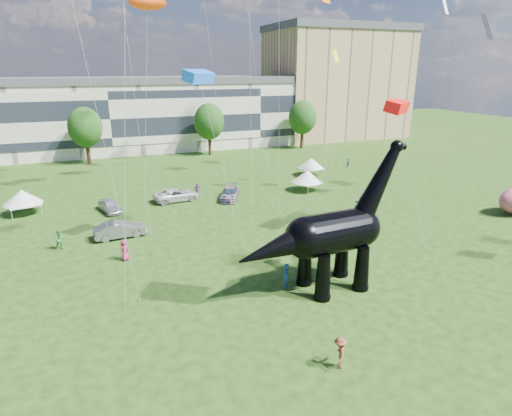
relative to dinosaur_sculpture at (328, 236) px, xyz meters
name	(u,v)px	position (x,y,z in m)	size (l,w,h in m)	color
ground	(314,324)	(-2.84, -3.66, -3.94)	(220.00, 220.00, 0.00)	#16330C
terrace_row	(109,119)	(-10.84, 58.34, 2.06)	(78.00, 11.00, 12.00)	beige
apartment_block	(335,85)	(37.16, 61.34, 7.06)	(28.00, 18.00, 22.00)	tan
tree_mid_left	(85,124)	(-14.84, 49.34, 2.36)	(5.20, 5.20, 9.44)	#382314
tree_mid_right	(209,119)	(5.16, 49.34, 2.36)	(5.20, 5.20, 9.44)	#382314
tree_far_right	(303,115)	(23.16, 49.34, 2.36)	(5.20, 5.20, 9.44)	#382314
dinosaur_sculpture	(328,236)	(0.00, 0.00, 0.00)	(12.77, 3.71, 10.43)	black
car_silver	(110,206)	(-13.11, 22.83, -3.24)	(1.64, 4.07, 1.39)	silver
car_grey	(120,230)	(-12.65, 14.93, -3.18)	(1.60, 4.58, 1.51)	slate
car_white	(176,195)	(-5.71, 24.24, -3.22)	(2.39, 5.19, 1.44)	silver
car_dark	(230,193)	(0.27, 22.71, -3.25)	(1.91, 4.70, 1.37)	#595960
gazebo_near	(307,177)	(10.34, 22.62, -2.11)	(4.82, 4.82, 2.60)	white
gazebo_far	(311,163)	(14.60, 29.61, -2.18)	(4.31, 4.31, 2.50)	silver
gazebo_left	(22,197)	(-21.54, 25.34, -2.07)	(4.72, 4.72, 2.65)	silver
visitors	(194,238)	(-6.92, 10.29, -3.07)	(51.47, 40.59, 1.89)	#34823D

